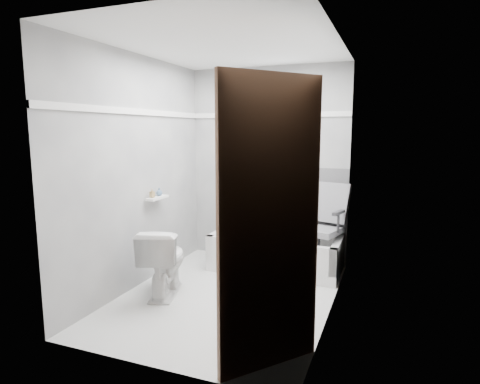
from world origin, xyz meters
The scene contains 19 objects.
floor centered at (0.00, 0.00, 0.00)m, with size 2.60×2.60×0.00m, color white.
ceiling centered at (0.00, 0.00, 2.40)m, with size 2.60×2.60×0.00m, color silver.
wall_back centered at (0.00, 1.30, 1.20)m, with size 2.00×0.02×2.40m, color slate.
wall_front centered at (0.00, -1.30, 1.20)m, with size 2.00×0.02×2.40m, color slate.
wall_left centered at (-1.00, 0.00, 1.20)m, with size 0.02×2.60×2.40m, color slate.
wall_right centered at (1.00, 0.00, 1.20)m, with size 0.02×2.60×2.40m, color slate.
bathtub centered at (0.23, 0.93, 0.21)m, with size 1.50×0.70×0.42m, color silver, non-canonical shape.
office_chair centered at (0.71, 0.98, 0.58)m, with size 0.53×0.53×0.92m, color slate, non-canonical shape.
toilet centered at (-0.62, -0.16, 0.34)m, with size 0.39×0.69×0.68m, color white.
door centered at (0.98, -1.28, 1.00)m, with size 0.78×0.78×2.00m, color brown, non-canonical shape.
window centered at (0.25, 1.29, 2.02)m, with size 0.66×0.04×0.40m, color black, non-canonical shape.
backerboard centered at (0.25, 1.29, 0.80)m, with size 1.50×0.02×0.78m, color #4C4C4F.
trim_back centered at (0.00, 1.29, 1.82)m, with size 2.00×0.02×0.06m, color white.
trim_left centered at (-0.99, 0.00, 1.82)m, with size 0.02×2.60×0.06m, color white.
pole centered at (0.16, 1.06, 1.05)m, with size 0.02×0.02×1.95m, color white.
shelf centered at (-0.93, 0.23, 0.90)m, with size 0.10×0.32×0.03m, color white.
soap_bottle_a centered at (-0.94, 0.15, 0.97)m, with size 0.04×0.04×0.10m, color #9C814E.
soap_bottle_b centered at (-0.94, 0.29, 0.96)m, with size 0.07×0.07×0.09m, color slate.
faucet centered at (-0.20, 1.27, 0.55)m, with size 0.26×0.10×0.16m, color silver, non-canonical shape.
Camera 1 is at (1.48, -3.48, 1.63)m, focal length 30.00 mm.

